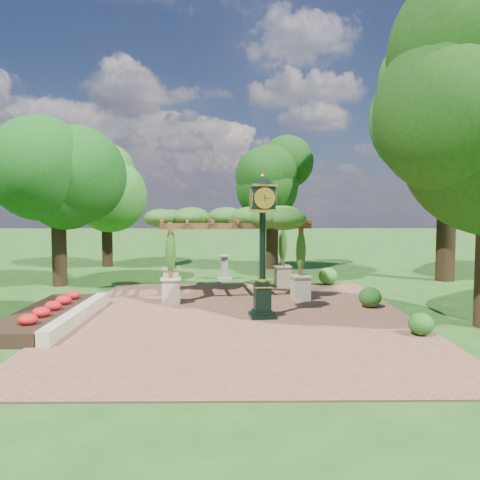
{
  "coord_description": "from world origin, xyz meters",
  "views": [
    {
      "loc": [
        -0.18,
        -12.57,
        3.25
      ],
      "look_at": [
        0.0,
        2.5,
        2.2
      ],
      "focal_mm": 35.0,
      "sensor_mm": 36.0,
      "label": 1
    }
  ],
  "objects": [
    {
      "name": "sundial",
      "position": [
        -0.63,
        8.28,
        0.49
      ],
      "size": [
        0.62,
        0.62,
        1.11
      ],
      "rotation": [
        0.0,
        0.0,
        0.01
      ],
      "color": "gray",
      "rests_on": "ground"
    },
    {
      "name": "pergola",
      "position": [
        -0.27,
        4.58,
        2.69
      ],
      "size": [
        5.58,
        3.91,
        3.27
      ],
      "rotation": [
        0.0,
        0.0,
        0.13
      ],
      "color": "#BAAF8A",
      "rests_on": "brick_plaza"
    },
    {
      "name": "tree_north",
      "position": [
        1.83,
        12.2,
        4.83
      ],
      "size": [
        3.4,
        3.4,
        7.07
      ],
      "color": "#311F13",
      "rests_on": "ground"
    },
    {
      "name": "tree_west_far",
      "position": [
        -7.18,
        13.14,
        4.29
      ],
      "size": [
        3.75,
        3.75,
        6.25
      ],
      "color": "black",
      "rests_on": "ground"
    },
    {
      "name": "flower_bed",
      "position": [
        -5.5,
        0.5,
        0.18
      ],
      "size": [
        1.5,
        5.0,
        0.36
      ],
      "primitive_type": "cube",
      "color": "red",
      "rests_on": "ground"
    },
    {
      "name": "tree_east_far",
      "position": [
        9.17,
        7.92,
        7.68
      ],
      "size": [
        4.68,
        4.68,
        11.22
      ],
      "color": "black",
      "rests_on": "ground"
    },
    {
      "name": "border_wall",
      "position": [
        -4.6,
        0.5,
        0.2
      ],
      "size": [
        0.35,
        5.0,
        0.4
      ],
      "primitive_type": "cube",
      "color": "#C6B793",
      "rests_on": "ground"
    },
    {
      "name": "brick_plaza",
      "position": [
        0.0,
        1.0,
        0.02
      ],
      "size": [
        10.0,
        12.0,
        0.04
      ],
      "primitive_type": "cube",
      "color": "brown",
      "rests_on": "ground"
    },
    {
      "name": "tree_west_near",
      "position": [
        -7.43,
        6.77,
        4.85
      ],
      "size": [
        3.87,
        3.87,
        7.06
      ],
      "color": "black",
      "rests_on": "ground"
    },
    {
      "name": "pedestal_clock",
      "position": [
        0.64,
        0.94,
        2.5
      ],
      "size": [
        0.91,
        0.91,
        4.18
      ],
      "rotation": [
        0.0,
        0.0,
        0.12
      ],
      "color": "black",
      "rests_on": "brick_plaza"
    },
    {
      "name": "shrub_front",
      "position": [
        4.52,
        -1.03,
        0.32
      ],
      "size": [
        0.71,
        0.71,
        0.56
      ],
      "primitive_type": "ellipsoid",
      "rotation": [
        0.0,
        0.0,
        -0.14
      ],
      "color": "#1C5518",
      "rests_on": "brick_plaza"
    },
    {
      "name": "ground",
      "position": [
        0.0,
        0.0,
        0.0
      ],
      "size": [
        120.0,
        120.0,
        0.0
      ],
      "primitive_type": "plane",
      "color": "#1E4714",
      "rests_on": "ground"
    },
    {
      "name": "shrub_back",
      "position": [
        3.71,
        6.67,
        0.39
      ],
      "size": [
        0.98,
        0.98,
        0.71
      ],
      "primitive_type": "ellipsoid",
      "rotation": [
        0.0,
        0.0,
        0.3
      ],
      "color": "#276B1F",
      "rests_on": "brick_plaza"
    },
    {
      "name": "shrub_mid",
      "position": [
        4.19,
        2.25,
        0.37
      ],
      "size": [
        0.74,
        0.74,
        0.65
      ],
      "primitive_type": "ellipsoid",
      "rotation": [
        0.0,
        0.0,
        -0.02
      ],
      "color": "#1D4B15",
      "rests_on": "brick_plaza"
    }
  ]
}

